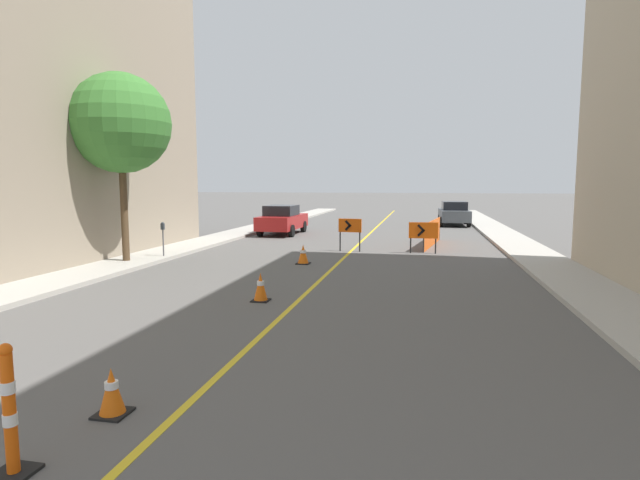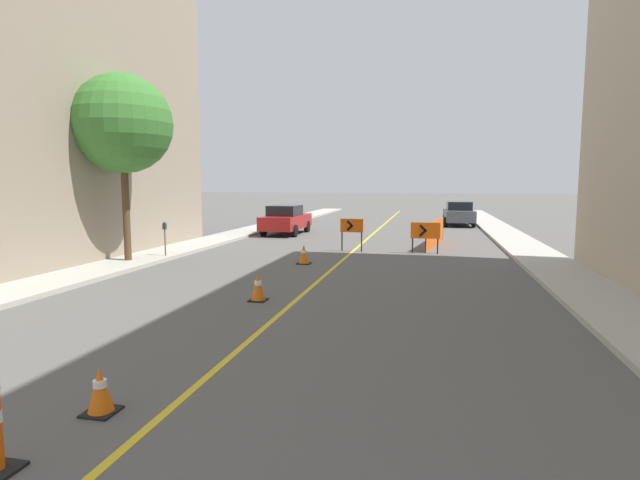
# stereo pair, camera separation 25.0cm
# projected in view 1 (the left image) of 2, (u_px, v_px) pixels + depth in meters

# --- Properties ---
(lane_stripe) EXTENTS (0.12, 54.72, 0.01)m
(lane_stripe) POSITION_uv_depth(u_px,v_px,m) (363.00, 240.00, 24.47)
(lane_stripe) COLOR gold
(lane_stripe) RESTS_ON ground_plane
(sidewalk_left) EXTENTS (1.92, 54.72, 0.13)m
(sidewalk_left) POSITION_uv_depth(u_px,v_px,m) (228.00, 236.00, 25.87)
(sidewalk_left) COLOR #ADA89E
(sidewalk_left) RESTS_ON ground_plane
(sidewalk_right) EXTENTS (1.92, 54.72, 0.13)m
(sidewalk_right) POSITION_uv_depth(u_px,v_px,m) (514.00, 242.00, 23.05)
(sidewalk_right) COLOR #ADA89E
(sidewalk_right) RESTS_ON ground_plane
(traffic_cone_second) EXTENTS (0.38, 0.38, 0.58)m
(traffic_cone_second) POSITION_uv_depth(u_px,v_px,m) (112.00, 392.00, 5.99)
(traffic_cone_second) COLOR black
(traffic_cone_second) RESTS_ON ground_plane
(traffic_cone_third) EXTENTS (0.41, 0.41, 0.68)m
(traffic_cone_third) POSITION_uv_depth(u_px,v_px,m) (261.00, 287.00, 11.80)
(traffic_cone_third) COLOR black
(traffic_cone_third) RESTS_ON ground_plane
(traffic_cone_fourth) EXTENTS (0.47, 0.47, 0.67)m
(traffic_cone_fourth) POSITION_uv_depth(u_px,v_px,m) (303.00, 254.00, 17.27)
(traffic_cone_fourth) COLOR black
(traffic_cone_fourth) RESTS_ON ground_plane
(delineator_post_front) EXTENTS (0.37, 0.37, 1.30)m
(delineator_post_front) POSITION_uv_depth(u_px,v_px,m) (10.00, 418.00, 4.71)
(delineator_post_front) COLOR black
(delineator_post_front) RESTS_ON ground_plane
(arrow_barricade_primary) EXTENTS (0.96, 0.15, 1.34)m
(arrow_barricade_primary) POSITION_uv_depth(u_px,v_px,m) (350.00, 228.00, 20.37)
(arrow_barricade_primary) COLOR #EF560C
(arrow_barricade_primary) RESTS_ON ground_plane
(arrow_barricade_secondary) EXTENTS (1.15, 0.14, 1.24)m
(arrow_barricade_secondary) POSITION_uv_depth(u_px,v_px,m) (423.00, 232.00, 19.77)
(arrow_barricade_secondary) COLOR #EF560C
(arrow_barricade_secondary) RESTS_ON ground_plane
(safety_mesh_fence) EXTENTS (0.81, 4.83, 1.14)m
(safety_mesh_fence) POSITION_uv_depth(u_px,v_px,m) (432.00, 233.00, 22.28)
(safety_mesh_fence) COLOR #EF560C
(safety_mesh_fence) RESTS_ON ground_plane
(parked_car_curb_near) EXTENTS (1.94, 4.33, 1.59)m
(parked_car_curb_near) POSITION_uv_depth(u_px,v_px,m) (282.00, 220.00, 27.28)
(parked_car_curb_near) COLOR maroon
(parked_car_curb_near) RESTS_ON ground_plane
(parked_car_curb_mid) EXTENTS (1.95, 4.35, 1.59)m
(parked_car_curb_mid) POSITION_uv_depth(u_px,v_px,m) (454.00, 213.00, 33.03)
(parked_car_curb_mid) COLOR #474C51
(parked_car_curb_mid) RESTS_ON ground_plane
(parking_meter_near_curb) EXTENTS (0.12, 0.11, 1.25)m
(parking_meter_near_curb) POSITION_uv_depth(u_px,v_px,m) (163.00, 232.00, 18.19)
(parking_meter_near_curb) COLOR #4C4C51
(parking_meter_near_curb) RESTS_ON sidewalk_left
(street_tree_left_near) EXTENTS (3.33, 3.33, 6.31)m
(street_tree_left_near) POSITION_uv_depth(u_px,v_px,m) (120.00, 124.00, 16.68)
(street_tree_left_near) COLOR #4C3823
(street_tree_left_near) RESTS_ON sidewalk_left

